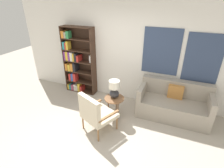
# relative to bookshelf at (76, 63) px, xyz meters

# --- Properties ---
(ground_plane) EXTENTS (14.00, 14.00, 0.00)m
(ground_plane) POSITION_rel_bookshelf_xyz_m (1.39, -1.85, -0.91)
(ground_plane) COLOR #B2A899
(wall_back) EXTENTS (6.40, 0.08, 2.70)m
(wall_back) POSITION_rel_bookshelf_xyz_m (1.44, 0.18, 0.44)
(wall_back) COLOR white
(wall_back) RESTS_ON ground_plane
(bookshelf) EXTENTS (0.95, 0.30, 1.98)m
(bookshelf) POSITION_rel_bookshelf_xyz_m (0.00, 0.00, 0.00)
(bookshelf) COLOR #422B1E
(bookshelf) RESTS_ON ground_plane
(armchair) EXTENTS (0.82, 0.82, 0.93)m
(armchair) POSITION_rel_bookshelf_xyz_m (1.38, -1.51, -0.40)
(armchair) COLOR olive
(armchair) RESTS_ON ground_plane
(couch) EXTENTS (1.69, 0.80, 0.87)m
(couch) POSITION_rel_bookshelf_xyz_m (2.89, -0.24, -0.58)
(couch) COLOR #9E9384
(couch) RESTS_ON ground_plane
(side_table) EXTENTS (0.48, 0.48, 0.53)m
(side_table) POSITION_rel_bookshelf_xyz_m (1.56, -0.85, -0.44)
(side_table) COLOR brown
(side_table) RESTS_ON ground_plane
(table_lamp) EXTENTS (0.26, 0.26, 0.44)m
(table_lamp) POSITION_rel_bookshelf_xyz_m (1.54, -0.81, -0.15)
(table_lamp) COLOR #2D2D33
(table_lamp) RESTS_ON side_table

